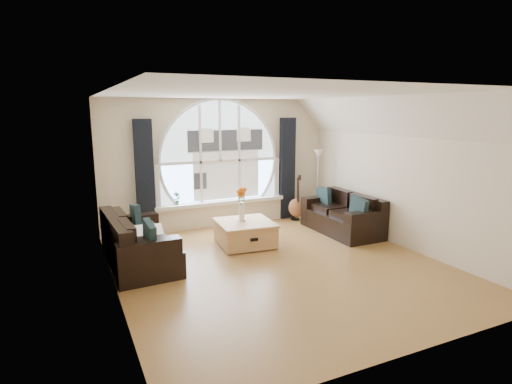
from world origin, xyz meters
name	(u,v)px	position (x,y,z in m)	size (l,w,h in m)	color
ground	(280,266)	(0.00, 0.00, 0.00)	(5.00, 5.50, 0.01)	brown
ceiling	(282,94)	(0.00, 0.00, 2.70)	(5.00, 5.50, 0.01)	silver
wall_back	(219,163)	(0.00, 2.75, 1.35)	(5.00, 0.01, 2.70)	beige
wall_front	(417,228)	(0.00, -2.75, 1.35)	(5.00, 0.01, 2.70)	beige
wall_left	(111,197)	(-2.50, 0.00, 1.35)	(0.01, 5.50, 2.70)	beige
wall_right	(403,173)	(2.50, 0.00, 1.35)	(0.01, 5.50, 2.70)	beige
attic_slope	(394,117)	(2.20, 0.00, 2.35)	(0.92, 5.50, 0.72)	silver
arched_window	(220,150)	(0.00, 2.72, 1.62)	(2.60, 0.06, 2.15)	silver
window_sill	(222,202)	(0.00, 2.65, 0.51)	(2.90, 0.22, 0.08)	white
window_frame	(220,151)	(0.00, 2.69, 1.62)	(2.76, 0.08, 2.15)	white
neighbor_house	(227,156)	(0.15, 2.71, 1.50)	(1.70, 0.02, 1.50)	silver
curtain_left	(145,178)	(-1.60, 2.63, 1.15)	(0.35, 0.12, 2.30)	black
curtain_right	(287,169)	(1.60, 2.63, 1.15)	(0.35, 0.12, 2.30)	black
sofa_left	(140,241)	(-2.02, 1.00, 0.40)	(0.92, 1.84, 0.82)	black
sofa_right	(342,213)	(2.03, 1.12, 0.40)	(0.88, 1.76, 0.78)	black
coffee_chest	(245,232)	(-0.08, 1.21, 0.24)	(0.99, 0.99, 0.49)	#AF814F
throw_blanket	(145,233)	(-1.91, 1.07, 0.50)	(0.55, 0.55, 0.10)	silver
vase_flowers	(242,200)	(-0.11, 1.29, 0.84)	(0.24, 0.24, 0.70)	white
floor_lamp	(317,185)	(2.13, 2.18, 0.80)	(0.24, 0.24, 1.60)	#B2B2B2
guitar	(297,198)	(1.67, 2.30, 0.53)	(0.36, 0.24, 1.06)	brown
potted_plant	(177,198)	(-0.98, 2.65, 0.69)	(0.14, 0.10, 0.27)	#1E6023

